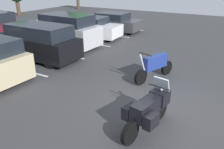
# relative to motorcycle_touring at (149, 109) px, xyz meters

# --- Properties ---
(ground) EXTENTS (44.00, 44.00, 0.10)m
(ground) POSITION_rel_motorcycle_touring_xyz_m (1.17, 0.15, -0.68)
(ground) COLOR #38383A
(motorcycle_touring) EXTENTS (2.10, 0.97, 1.36)m
(motorcycle_touring) POSITION_rel_motorcycle_touring_xyz_m (0.00, 0.00, 0.00)
(motorcycle_touring) COLOR black
(motorcycle_touring) RESTS_ON ground
(motorcycle_second) EXTENTS (2.14, 0.95, 1.25)m
(motorcycle_second) POSITION_rel_motorcycle_touring_xyz_m (3.33, 1.03, -0.02)
(motorcycle_second) COLOR black
(motorcycle_second) RESTS_ON ground
(car_black) EXTENTS (1.85, 4.72, 1.78)m
(car_black) POSITION_rel_motorcycle_touring_xyz_m (2.92, 7.16, 0.26)
(car_black) COLOR black
(car_black) RESTS_ON ground
(car_silver) EXTENTS (2.06, 4.82, 1.95)m
(car_silver) POSITION_rel_motorcycle_touring_xyz_m (5.42, 7.58, 0.33)
(car_silver) COLOR #B7B7BC
(car_silver) RESTS_ON ground
(car_white) EXTENTS (2.08, 4.56, 1.44)m
(car_white) POSITION_rel_motorcycle_touring_xyz_m (8.02, 7.50, 0.06)
(car_white) COLOR white
(car_white) RESTS_ON ground
(car_charcoal) EXTENTS (1.96, 4.86, 1.42)m
(car_charcoal) POSITION_rel_motorcycle_touring_xyz_m (10.67, 7.32, 0.06)
(car_charcoal) COLOR #38383D
(car_charcoal) RESTS_ON ground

